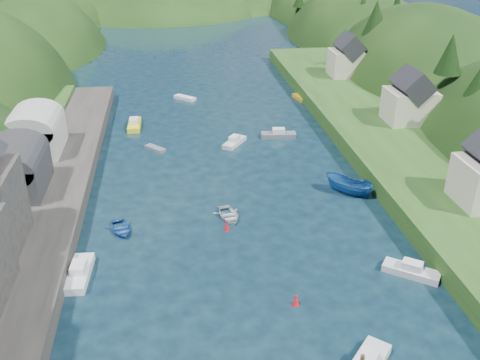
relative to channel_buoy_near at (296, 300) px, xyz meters
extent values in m
plane|color=black|center=(-2.62, 39.51, -0.48)|extent=(600.00, 600.00, 0.00)
ellipsoid|color=black|center=(-47.62, 107.51, -8.91)|extent=(44.00, 75.56, 48.19)
ellipsoid|color=black|center=(-47.62, 149.51, -7.30)|extent=(44.00, 75.56, 39.00)
ellipsoid|color=black|center=(42.38, 64.51, -8.88)|extent=(36.00, 75.56, 48.00)
ellipsoid|color=black|center=(42.38, 107.51, -8.26)|extent=(36.00, 75.56, 44.49)
ellipsoid|color=black|center=(42.38, 149.51, -6.78)|extent=(36.00, 75.56, 36.00)
ellipsoid|color=black|center=(-12.62, 159.51, -10.48)|extent=(80.00, 60.00, 44.00)
ellipsoid|color=black|center=(15.38, 169.51, -12.48)|extent=(70.00, 56.00, 36.00)
cone|color=black|center=(-40.75, 72.93, 8.15)|extent=(5.28, 5.28, 5.59)
cone|color=black|center=(-39.70, 90.10, 8.04)|extent=(4.07, 4.07, 5.05)
cone|color=black|center=(-44.87, 106.20, 9.45)|extent=(4.56, 4.56, 8.45)
cone|color=black|center=(-44.86, 113.68, 7.43)|extent=(4.75, 4.75, 5.14)
cone|color=black|center=(-43.15, 125.68, 8.50)|extent=(4.27, 4.27, 7.25)
cone|color=black|center=(32.29, 29.75, 9.46)|extent=(5.29, 5.29, 6.63)
cone|color=black|center=(32.11, 38.45, 12.04)|extent=(4.07, 4.07, 6.06)
cone|color=black|center=(36.70, 47.48, 7.77)|extent=(3.40, 3.40, 5.96)
cone|color=black|center=(38.64, 64.21, 10.46)|extent=(4.94, 4.94, 7.81)
cone|color=black|center=(31.91, 68.84, 12.13)|extent=(5.25, 5.25, 7.13)
cone|color=black|center=(40.49, 79.14, 12.62)|extent=(3.36, 3.36, 9.28)
cone|color=black|center=(37.92, 93.18, 10.05)|extent=(4.57, 4.57, 6.75)
cone|color=black|center=(41.05, 109.82, 8.89)|extent=(3.59, 3.59, 6.86)
cube|color=#2D2B28|center=(-26.62, 9.51, 0.52)|extent=(12.00, 110.00, 2.00)
cube|color=#2D2D30|center=(-28.62, 22.51, 3.52)|extent=(7.00, 9.00, 4.00)
cylinder|color=#2D2D30|center=(-28.62, 22.51, 5.52)|extent=(7.00, 9.00, 7.00)
cube|color=#B2B2A8|center=(-28.62, 34.51, 3.52)|extent=(7.00, 9.00, 4.00)
cylinder|color=#B2B2A8|center=(-28.62, 34.51, 5.52)|extent=(7.00, 9.00, 7.00)
cube|color=#234719|center=(22.38, 29.51, 0.72)|extent=(16.00, 120.00, 2.40)
cube|color=beige|center=(26.38, 37.51, 4.42)|extent=(7.00, 6.00, 5.00)
cube|color=black|center=(26.38, 37.51, 7.76)|extent=(5.15, 6.24, 5.15)
cube|color=beige|center=(25.38, 64.51, 4.42)|extent=(7.00, 6.00, 5.00)
cube|color=black|center=(25.38, 64.51, 7.76)|extent=(5.15, 6.24, 5.15)
cone|color=#B30E15|center=(0.00, 0.00, -0.03)|extent=(0.70, 0.70, 0.90)
sphere|color=#B30E15|center=(0.00, 0.00, 0.47)|extent=(0.30, 0.30, 0.30)
cone|color=#B30E15|center=(-4.64, 13.47, -0.03)|extent=(0.70, 0.70, 0.90)
sphere|color=#B30E15|center=(-4.64, 13.47, 0.47)|extent=(0.30, 0.30, 0.30)
cube|color=silver|center=(12.07, 2.87, -0.14)|extent=(5.35, 4.60, 0.75)
cube|color=silver|center=(12.07, 2.87, 0.62)|extent=(2.24, 2.11, 0.70)
cube|color=gold|center=(14.38, 57.91, -0.20)|extent=(2.32, 4.55, 0.61)
cube|color=silver|center=(-19.62, 6.83, -0.11)|extent=(2.29, 5.97, 0.82)
cube|color=silver|center=(-19.62, 6.83, 0.69)|extent=(1.48, 2.13, 0.70)
imported|color=#1A4F91|center=(11.27, 19.82, 0.57)|extent=(6.24, 5.76, 2.39)
cube|color=slate|center=(-12.60, 37.08, -0.26)|extent=(3.24, 3.39, 0.49)
cube|color=silver|center=(-7.21, 60.81, -0.20)|extent=(4.20, 4.07, 0.62)
imported|color=navy|center=(-16.22, 14.72, -0.18)|extent=(4.21, 5.02, 0.89)
cube|color=slate|center=(6.48, 39.62, -0.14)|extent=(5.54, 2.31, 0.75)
cube|color=silver|center=(6.48, 39.62, 0.63)|extent=(2.00, 1.43, 0.70)
cube|color=silver|center=(3.45, -8.30, 0.71)|extent=(2.42, 2.48, 0.70)
cube|color=silver|center=(-0.73, 37.60, -0.16)|extent=(4.21, 5.05, 0.70)
cube|color=silver|center=(-0.73, 37.60, 0.57)|extent=(1.95, 2.10, 0.70)
imported|color=silver|center=(-4.11, 16.06, -0.18)|extent=(3.89, 4.85, 0.90)
cube|color=yellow|center=(-16.03, 47.14, -0.11)|extent=(2.05, 5.89, 0.82)
cube|color=silver|center=(-16.03, 47.14, 0.69)|extent=(1.39, 2.07, 0.70)
camera|label=1|loc=(-10.04, -36.72, 30.73)|focal=40.00mm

